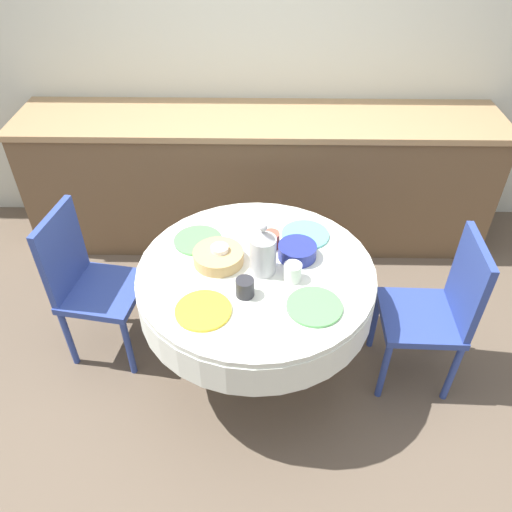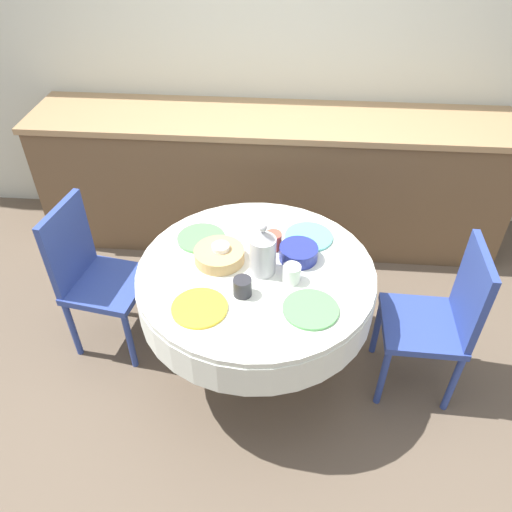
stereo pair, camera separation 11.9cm
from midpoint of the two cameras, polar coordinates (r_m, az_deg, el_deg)
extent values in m
plane|color=brown|center=(2.96, 1.18, -12.27)|extent=(12.00, 12.00, 0.00)
cube|color=beige|center=(3.59, 3.32, 22.91)|extent=(7.00, 0.05, 2.60)
cube|color=brown|center=(3.63, 2.63, 8.45)|extent=(3.20, 0.60, 0.91)
cube|color=#A37F56|center=(3.41, 2.87, 15.29)|extent=(3.24, 0.64, 0.04)
cylinder|color=brown|center=(2.94, 1.18, -12.03)|extent=(0.44, 0.44, 0.04)
cylinder|color=brown|center=(2.74, 1.26, -8.63)|extent=(0.11, 0.11, 0.48)
cylinder|color=silver|center=(2.50, 1.36, -3.56)|extent=(1.17, 1.17, 0.18)
cylinder|color=silver|center=(2.43, 1.40, -1.75)|extent=(1.16, 1.16, 0.03)
cube|color=#2D428E|center=(2.72, 19.62, -7.47)|extent=(0.41, 0.41, 0.04)
cube|color=#2D428E|center=(2.61, 24.67, -3.78)|extent=(0.05, 0.38, 0.46)
cylinder|color=#2D428E|center=(2.74, 15.50, -13.27)|extent=(0.04, 0.04, 0.41)
cylinder|color=#2D428E|center=(2.96, 14.81, -7.85)|extent=(0.04, 0.04, 0.41)
cylinder|color=#2D428E|center=(2.83, 22.73, -13.35)|extent=(0.04, 0.04, 0.41)
cylinder|color=#2D428E|center=(3.04, 21.42, -8.10)|extent=(0.04, 0.04, 0.41)
cube|color=#2D428E|center=(2.88, -15.43, -3.20)|extent=(0.46, 0.46, 0.04)
cube|color=#2D428E|center=(2.81, -19.57, 1.26)|extent=(0.10, 0.38, 0.46)
cylinder|color=#2D428E|center=(3.08, -10.35, -4.74)|extent=(0.04, 0.04, 0.41)
cylinder|color=#2D428E|center=(2.87, -13.05, -9.48)|extent=(0.04, 0.04, 0.41)
cylinder|color=#2D428E|center=(3.22, -16.15, -3.54)|extent=(0.04, 0.04, 0.41)
cylinder|color=#2D428E|center=(3.02, -19.17, -7.94)|extent=(0.04, 0.04, 0.41)
cylinder|color=yellow|center=(2.23, -4.96, -5.96)|extent=(0.25, 0.25, 0.01)
cylinder|color=#28282D|center=(2.26, -0.06, -3.59)|extent=(0.09, 0.09, 0.09)
cylinder|color=#5BA85B|center=(2.23, 7.79, -6.08)|extent=(0.25, 0.25, 0.01)
cylinder|color=white|center=(2.34, 5.55, -2.04)|extent=(0.09, 0.09, 0.09)
cylinder|color=#5BA85B|center=(2.61, -4.99, 2.03)|extent=(0.25, 0.25, 0.01)
cylinder|color=white|center=(2.45, -2.65, 0.40)|extent=(0.09, 0.09, 0.09)
cylinder|color=#60BCB7|center=(2.63, 7.33, 2.18)|extent=(0.25, 0.25, 0.01)
cylinder|color=#CC4C3D|center=(2.53, 3.33, 1.73)|extent=(0.09, 0.09, 0.09)
cylinder|color=#B2B2B7|center=(2.35, 2.21, 0.04)|extent=(0.13, 0.13, 0.19)
cone|color=#B2B2B7|center=(2.28, 2.29, 2.36)|extent=(0.11, 0.11, 0.04)
sphere|color=#B2B2B7|center=(2.25, 2.32, 3.20)|extent=(0.04, 0.04, 0.04)
cylinder|color=tan|center=(2.45, -2.83, 0.06)|extent=(0.25, 0.25, 0.06)
cylinder|color=navy|center=(2.48, 6.25, 0.34)|extent=(0.19, 0.19, 0.07)
camera|label=1|loc=(0.06, -88.56, 1.18)|focal=35.00mm
camera|label=2|loc=(0.06, 91.44, -1.18)|focal=35.00mm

